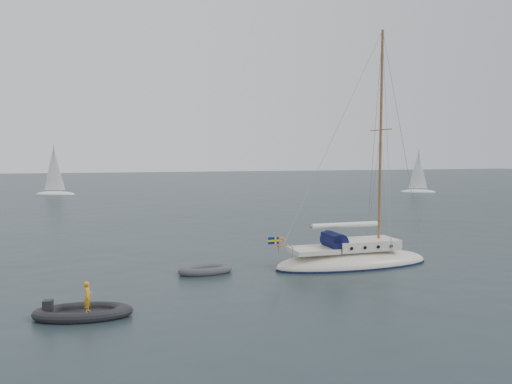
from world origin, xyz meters
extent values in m
plane|color=black|center=(0.00, 0.00, 0.00)|extent=(300.00, 300.00, 0.00)
ellipsoid|color=beige|center=(2.37, -2.38, 0.16)|extent=(9.59, 2.98, 1.60)
cube|color=beige|center=(3.12, -2.38, 1.26)|extent=(3.84, 2.03, 0.59)
cube|color=beige|center=(-0.19, -2.38, 1.09)|extent=(2.56, 2.03, 0.27)
cylinder|color=#0E1139|center=(1.15, -2.38, 1.55)|extent=(1.02, 1.76, 1.02)
cube|color=#0E1139|center=(0.93, -2.38, 1.76)|extent=(0.48, 1.76, 0.43)
cylinder|color=#905F31|center=(4.08, -2.38, 7.36)|extent=(0.16, 0.16, 12.79)
cylinder|color=#905F31|center=(4.08, -2.38, 8.00)|extent=(0.05, 2.35, 0.05)
cylinder|color=#905F31|center=(1.84, -2.38, 2.40)|extent=(4.48, 0.11, 0.11)
cylinder|color=white|center=(1.84, -2.38, 2.45)|extent=(4.16, 0.30, 0.30)
cylinder|color=#98979E|center=(-1.89, -2.38, 1.55)|extent=(0.04, 2.35, 0.04)
torus|color=orange|center=(-1.95, -1.74, 1.55)|extent=(0.58, 0.11, 0.58)
cylinder|color=#905F31|center=(-2.27, -2.38, 1.44)|extent=(0.03, 0.03, 0.96)
cube|color=navy|center=(-2.58, -2.38, 1.76)|extent=(0.64, 0.02, 0.41)
cube|color=yellow|center=(-2.58, -2.38, 1.76)|extent=(0.66, 0.03, 0.10)
cube|color=yellow|center=(-2.47, -2.38, 1.76)|extent=(0.10, 0.03, 0.43)
cylinder|color=black|center=(1.73, -1.36, 1.26)|extent=(0.19, 0.06, 0.19)
cylinder|color=black|center=(1.73, -3.41, 1.26)|extent=(0.19, 0.06, 0.19)
cylinder|color=black|center=(2.59, -1.36, 1.26)|extent=(0.19, 0.06, 0.19)
cylinder|color=black|center=(2.59, -3.41, 1.26)|extent=(0.19, 0.06, 0.19)
cylinder|color=black|center=(3.44, -1.36, 1.26)|extent=(0.19, 0.06, 0.19)
cylinder|color=black|center=(3.44, -3.41, 1.26)|extent=(0.19, 0.06, 0.19)
cylinder|color=black|center=(4.29, -1.36, 1.26)|extent=(0.19, 0.06, 0.19)
cylinder|color=black|center=(4.29, -3.41, 1.26)|extent=(0.19, 0.06, 0.19)
cube|color=#434448|center=(-6.33, -1.96, 0.13)|extent=(1.88, 0.77, 0.11)
cube|color=black|center=(-12.35, -7.94, 0.14)|extent=(2.47, 1.03, 0.12)
cube|color=black|center=(-13.68, -7.94, 0.46)|extent=(0.36, 0.36, 0.62)
imported|color=orange|center=(-12.14, -7.94, 0.83)|extent=(0.33, 0.48, 1.30)
ellipsoid|color=white|center=(-20.68, 56.31, 0.05)|extent=(6.38, 2.13, 1.06)
cylinder|color=#98979E|center=(-20.68, 56.31, 4.25)|extent=(0.11, 0.11, 7.44)
cone|color=white|center=(-20.73, 56.31, 4.25)|extent=(3.40, 3.40, 6.91)
ellipsoid|color=white|center=(38.03, 45.02, 0.05)|extent=(5.76, 1.92, 0.96)
cylinder|color=#98979E|center=(38.03, 45.02, 3.84)|extent=(0.10, 0.10, 6.72)
cone|color=white|center=(37.98, 45.02, 3.84)|extent=(3.07, 3.07, 6.24)
camera|label=1|loc=(-10.85, -28.78, 6.63)|focal=35.00mm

